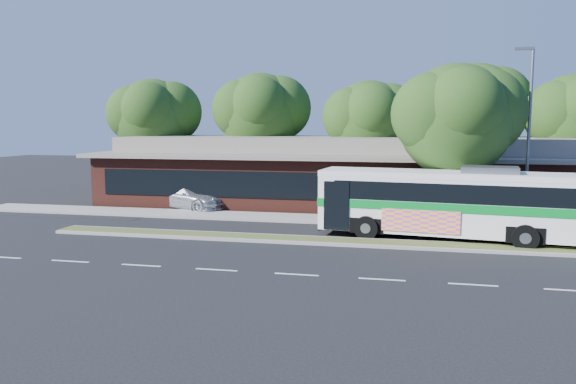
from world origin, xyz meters
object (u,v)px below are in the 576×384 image
sedan (188,196)px  lamp_post (528,132)px  transit_bus (455,199)px  sidewalk_tree (464,118)px

sedan → lamp_post: bearing=-76.7°
sedan → transit_bus: bearing=-90.8°
lamp_post → transit_bus: lamp_post is taller
transit_bus → lamp_post: bearing=51.5°
lamp_post → transit_bus: bearing=-135.6°
lamp_post → sedan: 19.92m
lamp_post → sedan: size_ratio=1.69×
sedan → sidewalk_tree: 17.17m
lamp_post → transit_bus: size_ratio=0.73×
transit_bus → sedan: 16.88m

